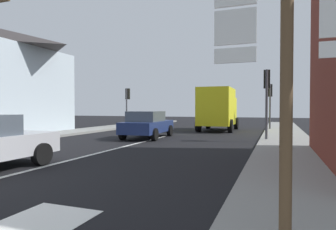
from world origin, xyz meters
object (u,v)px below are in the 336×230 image
object	(u,v)px
traffic_light_near_right	(267,89)
sedan_far	(147,124)
traffic_light_far_left	(127,99)
route_sign_post	(286,84)
traffic_light_far_right	(270,96)
delivery_truck	(218,108)

from	to	relation	value
traffic_light_near_right	sedan_far	bearing A→B (deg)	-176.56
traffic_light_far_left	traffic_light_near_right	bearing A→B (deg)	-30.87
route_sign_post	traffic_light_far_right	size ratio (longest dim) A/B	0.95
traffic_light_near_right	traffic_light_far_right	world-z (taller)	traffic_light_near_right
route_sign_post	traffic_light_far_right	bearing A→B (deg)	91.70
delivery_truck	route_sign_post	xyz separation A→B (m)	(4.12, -17.76, 0.26)
sedan_far	traffic_light_near_right	size ratio (longest dim) A/B	1.23
traffic_light_far_left	sedan_far	bearing A→B (deg)	-54.72
route_sign_post	traffic_light_near_right	bearing A→B (deg)	92.82
delivery_truck	sedan_far	bearing A→B (deg)	-112.18
traffic_light_near_right	delivery_truck	bearing A→B (deg)	119.97
sedan_far	traffic_light_far_left	world-z (taller)	traffic_light_far_left
delivery_truck	traffic_light_far_right	bearing A→B (deg)	22.39
delivery_truck	traffic_light_far_left	xyz separation A→B (m)	(-7.68, 0.55, 0.78)
delivery_truck	traffic_light_near_right	bearing A→B (deg)	-60.03
sedan_far	delivery_truck	distance (m)	7.12
sedan_far	traffic_light_far_left	distance (m)	8.85
sedan_far	traffic_light_far_right	xyz separation A→B (m)	(6.22, 8.00, 1.75)
delivery_truck	traffic_light_far_left	distance (m)	7.74
delivery_truck	traffic_light_near_right	distance (m)	7.18
sedan_far	traffic_light_far_right	size ratio (longest dim) A/B	1.27
delivery_truck	traffic_light_far_left	size ratio (longest dim) A/B	1.53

